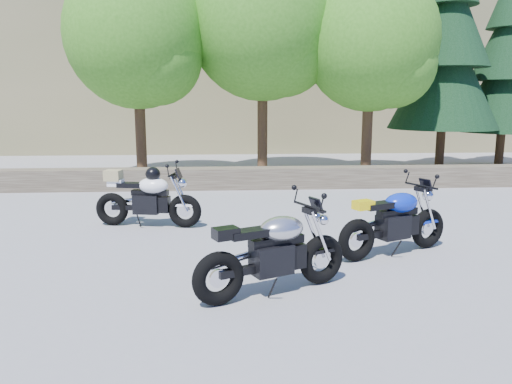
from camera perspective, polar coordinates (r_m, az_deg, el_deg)
ground at (r=6.72m, az=-1.17°, el=-7.90°), size 90.00×90.00×0.00m
stone_wall at (r=12.02m, az=-2.32°, el=1.59°), size 22.00×0.55×0.50m
hillside at (r=34.94m, az=1.88°, el=19.44°), size 80.00×30.00×15.00m
tree_decid_left at (r=13.75m, az=-13.06°, el=16.61°), size 3.67×3.67×5.62m
tree_decid_mid at (r=14.08m, az=1.24°, el=18.39°), size 4.08×4.08×6.24m
tree_decid_right at (r=13.95m, az=13.46°, el=15.95°), size 3.54×3.54×5.41m
conifer_near at (r=16.01m, az=21.00°, el=15.48°), size 3.17×3.17×7.06m
conifer_far at (r=17.51m, az=26.82°, el=13.23°), size 2.82×2.82×6.27m
silver_bike at (r=5.51m, az=2.06°, el=-7.00°), size 1.78×0.94×0.95m
white_bike at (r=8.58m, az=-12.33°, el=-0.61°), size 1.83×0.62×1.02m
blue_bike at (r=7.16m, az=15.59°, el=-3.31°), size 1.77×0.92×0.94m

